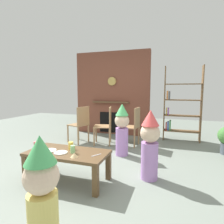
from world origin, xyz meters
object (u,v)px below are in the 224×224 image
Objects in this scene: child_in_pink at (150,143)px; dining_chair_left at (81,122)px; paper_cup_near_left at (71,146)px; paper_cup_far_left at (39,150)px; child_with_cone_hat at (42,194)px; bookshelf at (180,107)px; paper_plate_rear at (49,150)px; paper_cup_near_right at (73,149)px; child_by_the_chairs at (122,128)px; birthday_cake_slice at (74,155)px; coffee_table at (68,156)px; paper_cup_center at (36,145)px; dining_chair_middle at (106,123)px; paper_plate_front at (61,153)px; dining_chair_right at (133,124)px.

child_in_pink is 1.14× the size of dining_chair_left.
paper_cup_far_left is at bearing -134.83° from paper_cup_near_left.
paper_cup_near_left is 1.33m from child_with_cone_hat.
bookshelf is at bearing -38.34° from child_with_cone_hat.
paper_plate_rear is (0.05, 0.14, -0.05)m from paper_cup_far_left.
child_by_the_chairs is at bearing 75.04° from paper_cup_near_right.
dining_chair_left reaches higher than birthday_cake_slice.
paper_cup_center is (-0.53, -0.02, 0.12)m from coffee_table.
paper_cup_near_right is at bearing -4.14° from child_with_cone_hat.
paper_cup_near_right is 0.10× the size of child_in_pink.
child_in_pink is at bearing 16.37° from paper_cup_near_left.
paper_cup_near_right is at bearing 126.49° from birthday_cake_slice.
dining_chair_left and dining_chair_middle have the same top height.
coffee_table is 1.23m from child_with_cone_hat.
paper_cup_near_left is 0.53m from paper_cup_center.
bookshelf is 17.52× the size of paper_cup_far_left.
child_in_pink is (1.11, 0.33, 0.05)m from paper_cup_near_left.
child_with_cone_hat is (0.37, -1.10, 0.03)m from paper_cup_near_right.
child_in_pink reaches higher than paper_cup_near_right.
child_by_the_chairs reaches higher than paper_cup_far_left.
paper_plate_rear is at bearing 122.03° from dining_chair_left.
paper_cup_near_right is 1.92m from dining_chair_middle.
paper_cup_center is 0.10× the size of child_by_the_chairs.
paper_plate_front and paper_plate_rear have the same top height.
dining_chair_middle and dining_chair_right have the same top height.
paper_plate_front is 2.15m from dining_chair_right.
bookshelf is 2.43m from child_in_pink.
bookshelf is 2.11× the size of dining_chair_middle.
child_by_the_chairs is (0.98, 1.30, 0.06)m from paper_cup_center.
dining_chair_right is (0.80, 2.04, 0.07)m from paper_plate_rear.
child_by_the_chairs is (-1.10, -1.53, -0.32)m from bookshelf.
dining_chair_left is at bearing 102.13° from paper_cup_far_left.
paper_cup_near_left is 0.31m from paper_plate_rear.
child_with_cone_hat reaches higher than dining_chair_right.
bookshelf is at bearing 62.86° from paper_cup_near_right.
paper_plate_front is (-0.05, -0.19, -0.05)m from paper_cup_near_left.
dining_chair_left and dining_chair_right have the same top height.
paper_cup_near_left is 0.55× the size of paper_plate_rear.
paper_plate_rear is 1.95m from dining_chair_middle.
paper_cup_center is 0.10× the size of child_in_pink.
paper_cup_near_left is at bearing 127.77° from birthday_cake_slice.
dining_chair_middle is (-0.58, 3.01, -0.01)m from child_with_cone_hat.
paper_plate_front is at bearing 162.55° from birthday_cake_slice.
coffee_table is 1.29× the size of dining_chair_middle.
bookshelf reaches higher than paper_cup_near_left.
paper_cup_near_right is 0.10× the size of child_by_the_chairs.
paper_plate_front is 0.21× the size of dining_chair_right.
dining_chair_right reaches higher than paper_plate_front.
child_with_cone_hat is (0.79, -0.93, 0.03)m from paper_cup_far_left.
child_by_the_chairs is 1.15× the size of dining_chair_right.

